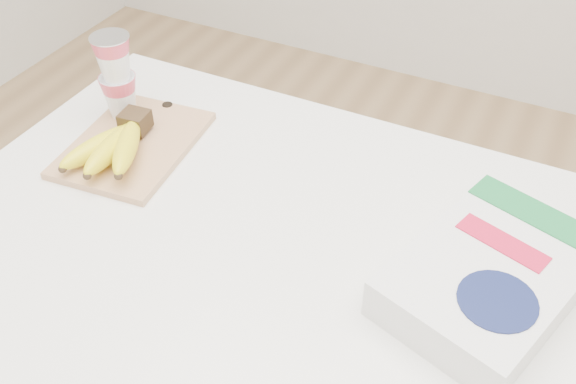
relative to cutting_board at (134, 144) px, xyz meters
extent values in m
cube|color=tan|center=(0.00, 0.00, 0.00)|extent=(0.22, 0.29, 0.01)
cube|color=#382816|center=(-0.01, 0.03, 0.03)|extent=(0.05, 0.05, 0.03)
ellipsoid|color=yellow|center=(-0.03, -0.06, 0.02)|extent=(0.07, 0.17, 0.05)
sphere|color=#382816|center=(-0.04, -0.13, 0.02)|extent=(0.01, 0.01, 0.01)
ellipsoid|color=yellow|center=(0.00, -0.06, 0.03)|extent=(0.06, 0.17, 0.05)
sphere|color=#382816|center=(0.01, -0.13, 0.03)|extent=(0.01, 0.01, 0.01)
ellipsoid|color=yellow|center=(0.03, -0.05, 0.04)|extent=(0.11, 0.17, 0.05)
sphere|color=#382816|center=(0.06, -0.12, 0.04)|extent=(0.01, 0.01, 0.01)
cylinder|color=silver|center=(-0.06, 0.06, 0.17)|extent=(0.07, 0.07, 0.00)
cube|color=white|center=(0.64, -0.06, 0.03)|extent=(0.28, 0.35, 0.06)
cube|color=#186F36|center=(0.68, 0.06, 0.06)|extent=(0.21, 0.11, 0.00)
cylinder|color=#121943|center=(0.66, -0.12, 0.06)|extent=(0.13, 0.13, 0.00)
cube|color=red|center=(0.65, -0.02, 0.06)|extent=(0.13, 0.07, 0.00)
camera|label=1|loc=(0.66, -0.70, 0.69)|focal=40.00mm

